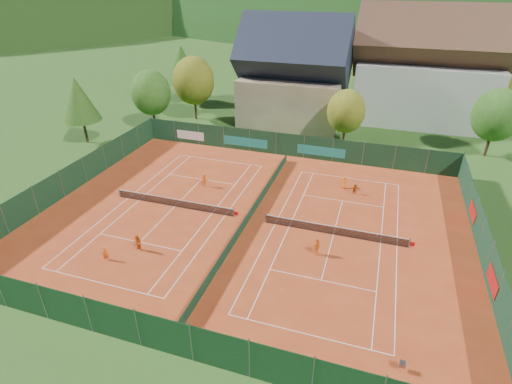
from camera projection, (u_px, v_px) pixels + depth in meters
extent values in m
plane|color=#264E18|center=(250.00, 220.00, 38.14)|extent=(600.00, 600.00, 0.00)
cube|color=#AB3A19|center=(250.00, 220.00, 38.13)|extent=(40.00, 32.00, 0.01)
cube|color=white|center=(220.00, 160.00, 50.20)|extent=(10.97, 0.06, 0.00)
cube|color=white|center=(100.00, 283.00, 30.39)|extent=(10.97, 0.06, 0.00)
cube|color=white|center=(128.00, 198.00, 41.78)|extent=(0.06, 23.77, 0.00)
cube|color=white|center=(225.00, 215.00, 38.81)|extent=(0.06, 23.77, 0.00)
cube|color=white|center=(139.00, 200.00, 41.41)|extent=(0.06, 23.77, 0.00)
cube|color=white|center=(212.00, 213.00, 39.18)|extent=(0.06, 23.77, 0.00)
cube|color=white|center=(201.00, 179.00, 45.63)|extent=(8.23, 0.06, 0.00)
cube|color=white|center=(140.00, 242.00, 34.96)|extent=(8.23, 0.06, 0.00)
cube|color=white|center=(175.00, 207.00, 40.29)|extent=(0.06, 12.80, 0.00)
cube|color=white|center=(349.00, 178.00, 45.87)|extent=(10.97, 0.06, 0.00)
cube|color=white|center=(307.00, 334.00, 26.05)|extent=(10.97, 0.06, 0.00)
cube|color=white|center=(275.00, 224.00, 37.45)|extent=(0.06, 23.77, 0.00)
cube|color=white|center=(397.00, 246.00, 34.47)|extent=(0.06, 23.77, 0.00)
cube|color=white|center=(289.00, 227.00, 37.07)|extent=(0.06, 23.77, 0.00)
cube|color=white|center=(381.00, 243.00, 34.84)|extent=(0.06, 23.77, 0.00)
cube|color=white|center=(342.00, 201.00, 41.29)|extent=(8.23, 0.06, 0.00)
cube|color=white|center=(321.00, 280.00, 30.62)|extent=(8.23, 0.06, 0.00)
cube|color=white|center=(333.00, 235.00, 35.96)|extent=(0.06, 12.80, 0.00)
cylinder|color=#59595B|center=(120.00, 193.00, 41.79)|extent=(0.10, 0.10, 1.02)
cylinder|color=#59595B|center=(234.00, 213.00, 38.32)|extent=(0.10, 0.10, 1.02)
cube|color=black|center=(174.00, 203.00, 40.08)|extent=(12.80, 0.02, 0.86)
cube|color=white|center=(174.00, 199.00, 39.87)|extent=(12.80, 0.04, 0.06)
cube|color=red|center=(236.00, 214.00, 38.28)|extent=(0.40, 0.04, 0.40)
cylinder|color=#59595B|center=(266.00, 218.00, 37.45)|extent=(0.10, 0.10, 1.02)
cylinder|color=#59595B|center=(409.00, 243.00, 33.99)|extent=(0.10, 0.10, 1.02)
cube|color=black|center=(334.00, 231.00, 35.74)|extent=(12.80, 0.02, 0.86)
cube|color=white|center=(334.00, 227.00, 35.54)|extent=(12.80, 0.04, 0.06)
cube|color=red|center=(412.00, 244.00, 33.95)|extent=(0.40, 0.04, 0.40)
cube|color=#12341F|center=(250.00, 215.00, 37.89)|extent=(0.03, 28.80, 1.00)
cube|color=#143820|center=(290.00, 145.00, 50.75)|extent=(40.00, 0.04, 3.00)
cube|color=teal|center=(245.00, 142.00, 52.47)|extent=(6.00, 0.03, 1.20)
cube|color=teal|center=(321.00, 151.00, 49.76)|extent=(6.00, 0.03, 1.20)
cube|color=silver|center=(190.00, 135.00, 54.63)|extent=(4.00, 0.03, 1.20)
cube|color=#13361A|center=(164.00, 336.00, 24.07)|extent=(40.00, 0.04, 3.00)
cube|color=#14381E|center=(73.00, 177.00, 42.83)|extent=(0.04, 32.00, 3.00)
cube|color=#123320|center=(485.00, 246.00, 31.99)|extent=(0.04, 32.00, 3.00)
cube|color=#B21414|center=(492.00, 281.00, 28.82)|extent=(0.03, 3.00, 1.20)
cube|color=#B21414|center=(473.00, 212.00, 37.15)|extent=(0.03, 3.00, 1.20)
cube|color=tan|center=(293.00, 99.00, 62.27)|extent=(15.00, 12.00, 7.00)
cube|color=#1E2333|center=(295.00, 55.00, 59.14)|extent=(16.20, 12.00, 12.00)
cube|color=silver|center=(422.00, 93.00, 61.64)|extent=(20.00, 11.00, 9.00)
cube|color=brown|center=(432.00, 43.00, 58.15)|extent=(21.60, 11.00, 11.00)
cube|color=silver|center=(511.00, 90.00, 64.75)|extent=(16.00, 10.00, 8.00)
cylinder|color=#482A19|center=(154.00, 119.00, 60.09)|extent=(0.36, 0.36, 2.80)
ellipsoid|color=#2E611B|center=(151.00, 93.00, 58.16)|extent=(5.72, 5.72, 6.58)
cylinder|color=#412C17|center=(196.00, 109.00, 63.92)|extent=(0.36, 0.36, 3.15)
ellipsoid|color=olive|center=(193.00, 81.00, 61.76)|extent=(6.44, 6.44, 7.40)
cylinder|color=#4D341B|center=(185.00, 93.00, 72.13)|extent=(0.36, 0.36, 3.50)
cone|color=#245217|center=(182.00, 64.00, 69.72)|extent=(5.60, 5.60, 6.50)
cylinder|color=#4A2F1A|center=(343.00, 136.00, 54.25)|extent=(0.36, 0.36, 2.45)
ellipsoid|color=olive|center=(346.00, 111.00, 52.57)|extent=(5.01, 5.01, 5.76)
cylinder|color=#412B17|center=(487.00, 145.00, 50.96)|extent=(0.36, 0.36, 2.80)
ellipsoid|color=#2B5D1A|center=(497.00, 115.00, 49.04)|extent=(5.72, 5.72, 6.58)
cylinder|color=#453118|center=(85.00, 131.00, 54.96)|extent=(0.36, 0.36, 3.15)
cone|color=#2A5317|center=(78.00, 99.00, 52.80)|extent=(5.04, 5.04, 5.85)
cylinder|color=#412D17|center=(484.00, 109.00, 63.59)|extent=(0.36, 0.36, 3.50)
ellipsoid|color=olive|center=(493.00, 77.00, 61.18)|extent=(7.15, 7.15, 8.22)
ellipsoid|color=black|center=(388.00, 67.00, 305.87)|extent=(440.00, 440.00, 242.00)
cylinder|color=slate|center=(399.00, 367.00, 23.41)|extent=(0.02, 0.02, 0.80)
cylinder|color=slate|center=(405.00, 369.00, 23.33)|extent=(0.02, 0.02, 0.80)
cylinder|color=slate|center=(399.00, 363.00, 23.66)|extent=(0.02, 0.02, 0.80)
cylinder|color=slate|center=(405.00, 364.00, 23.58)|extent=(0.02, 0.02, 0.80)
cube|color=slate|center=(402.00, 364.00, 23.42)|extent=(0.34, 0.34, 0.30)
ellipsoid|color=#CCD833|center=(403.00, 364.00, 23.41)|extent=(0.28, 0.28, 0.16)
sphere|color=#CCD833|center=(126.00, 257.00, 33.13)|extent=(0.07, 0.07, 0.07)
sphere|color=#CCD833|center=(282.00, 290.00, 29.62)|extent=(0.07, 0.07, 0.07)
sphere|color=#CCD833|center=(303.00, 217.00, 38.56)|extent=(0.07, 0.07, 0.07)
sphere|color=#CCD833|center=(247.00, 170.00, 47.77)|extent=(0.07, 0.07, 0.07)
imported|color=orange|center=(106.00, 254.00, 32.53)|extent=(0.53, 0.52, 1.23)
imported|color=#E05C13|center=(138.00, 243.00, 33.54)|extent=(0.88, 0.76, 1.54)
imported|color=#EE5215|center=(204.00, 180.00, 43.83)|extent=(0.99, 0.59, 1.49)
imported|color=orange|center=(317.00, 247.00, 33.09)|extent=(0.76, 0.99, 1.57)
imported|color=orange|center=(345.00, 183.00, 43.42)|extent=(0.69, 0.47, 1.39)
imported|color=#CC5A12|center=(355.00, 189.00, 42.35)|extent=(1.18, 0.64, 1.21)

